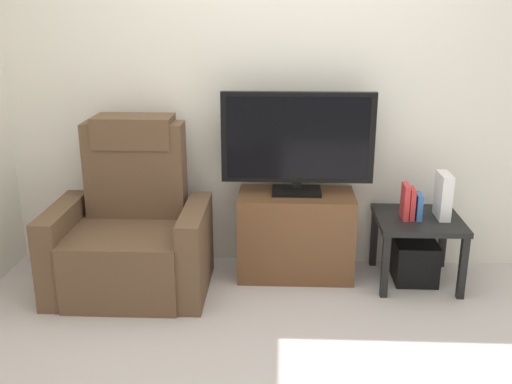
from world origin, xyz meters
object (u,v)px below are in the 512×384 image
subwoofer_box (415,261)px  game_console (443,196)px  tv_stand (296,234)px  side_table (418,228)px  book_rightmost (418,206)px  book_middle (411,203)px  book_leftmost (405,201)px  television (298,141)px  recliner_armchair (132,232)px

subwoofer_box → game_console: 0.48m
tv_stand → side_table: bearing=-5.0°
book_rightmost → game_console: (0.16, 0.03, 0.06)m
book_middle → game_console: game_console is taller
book_middle → book_rightmost: size_ratio=1.22×
book_leftmost → book_middle: book_leftmost is taller
side_table → game_console: size_ratio=1.84×
tv_stand → book_middle: (0.73, -0.09, 0.26)m
tv_stand → book_leftmost: 0.75m
book_rightmost → television: bearing=172.1°
tv_stand → book_leftmost: book_leftmost is taller
television → book_rightmost: television is taller
tv_stand → subwoofer_box: size_ratio=2.78×
television → book_middle: size_ratio=4.84×
recliner_armchair → subwoofer_box: 1.86m
subwoofer_box → game_console: game_console is taller
television → subwoofer_box: size_ratio=3.59×
recliner_armchair → book_rightmost: (1.83, 0.12, 0.16)m
television → game_console: television is taller
book_middle → tv_stand: bearing=173.1°
television → subwoofer_box: bearing=-6.3°
subwoofer_box → book_leftmost: 0.44m
side_table → book_leftmost: (-0.10, -0.02, 0.18)m
recliner_armchair → subwoofer_box: size_ratio=3.95×
side_table → game_console: 0.26m
tv_stand → book_rightmost: (0.77, -0.09, 0.24)m
side_table → game_console: game_console is taller
television → book_rightmost: (0.77, -0.11, -0.39)m
subwoofer_box → book_middle: size_ratio=1.35×
subwoofer_box → book_middle: (-0.06, -0.02, 0.41)m
television → side_table: bearing=-6.3°
tv_stand → television: television is taller
book_leftmost → book_middle: 0.04m
tv_stand → book_middle: size_ratio=3.75×
side_table → book_rightmost: size_ratio=3.24×
recliner_armchair → book_middle: bearing=0.7°
tv_stand → side_table: tv_stand is taller
book_leftmost → recliner_armchair: bearing=-176.0°
game_console → book_leftmost: bearing=-173.0°
book_leftmost → subwoofer_box: bearing=11.3°
tv_stand → game_console: bearing=-3.6°
television → book_middle: (0.73, -0.11, -0.38)m
television → book_leftmost: bearing=-8.8°
game_console → book_rightmost: bearing=-169.4°
subwoofer_box → book_leftmost: size_ratio=1.20×
television → game_console: bearing=-4.7°
book_middle → game_console: (0.21, 0.03, 0.05)m
book_leftmost → game_console: game_console is taller
subwoofer_box → book_rightmost: bearing=-128.0°
recliner_armchair → tv_stand: bearing=8.1°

